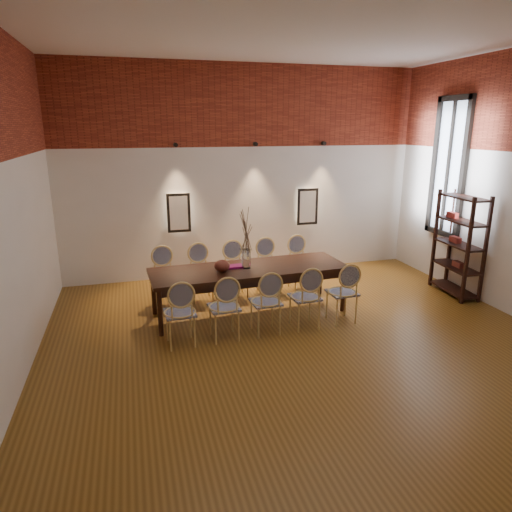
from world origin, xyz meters
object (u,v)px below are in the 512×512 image
object	(u,v)px
chair_near_a	(180,312)
chair_far_d	(269,267)
chair_far_b	(201,274)
vase	(246,259)
chair_near_c	(266,302)
chair_near_e	(342,292)
dining_table	(249,290)
chair_far_c	(236,270)
shelving_rack	(459,244)
chair_near_d	(305,297)
bowl	(222,266)
book	(235,266)
chair_far_e	(301,264)
chair_far_a	(165,278)
chair_near_b	(224,307)

from	to	relation	value
chair_near_a	chair_far_d	distance (m)	2.40
chair_far_b	vase	size ratio (longest dim) A/B	3.13
chair_near_a	chair_near_c	distance (m)	1.22
chair_near_e	chair_far_b	bearing A→B (deg)	139.93
chair_near_e	chair_near_c	bearing A→B (deg)	-180.00
chair_far_d	dining_table	bearing A→B (deg)	51.60
chair_far_c	shelving_rack	world-z (taller)	shelving_rack
chair_near_d	chair_far_c	distance (m)	1.66
chair_far_b	bowl	bearing A→B (deg)	101.30
chair_near_c	chair_far_c	distance (m)	1.54
chair_near_c	book	xyz separation A→B (m)	(-0.25, 0.84, 0.30)
chair_far_c	chair_far_d	distance (m)	0.61
chair_far_c	chair_far_e	size ratio (longest dim) A/B	1.00
dining_table	chair_near_a	distance (m)	1.45
book	shelving_rack	xyz separation A→B (m)	(3.94, -0.20, 0.14)
chair_far_a	chair_far_b	size ratio (longest dim) A/B	1.00
chair_near_a	chair_far_d	bearing A→B (deg)	40.07
shelving_rack	book	bearing A→B (deg)	-179.09
chair_near_d	bowl	world-z (taller)	chair_near_d
chair_far_a	book	world-z (taller)	chair_far_a
chair_near_b	chair_near_e	bearing A→B (deg)	-0.00
dining_table	chair_far_b	distance (m)	0.99
chair_far_d	chair_near_b	bearing A→B (deg)	51.60
chair_near_e	chair_far_a	world-z (taller)	same
dining_table	chair_near_e	size ratio (longest dim) A/B	3.25
chair_near_a	shelving_rack	distance (m)	4.98
chair_near_a	chair_far_b	xyz separation A→B (m)	(0.53, 1.57, 0.00)
chair_near_c	vase	xyz separation A→B (m)	(-0.09, 0.77, 0.43)
chair_near_b	vase	xyz separation A→B (m)	(0.52, 0.80, 0.43)
shelving_rack	chair_near_d	bearing A→B (deg)	-164.96
chair_far_c	bowl	distance (m)	1.01
chair_far_a	chair_far_d	distance (m)	1.83
shelving_rack	chair_far_a	bearing A→B (deg)	174.33
vase	chair_near_b	bearing A→B (deg)	-123.14
chair_near_e	chair_near_b	bearing A→B (deg)	180.00
chair_near_a	chair_far_c	xyz separation A→B (m)	(1.14, 1.60, 0.00)
bowl	shelving_rack	bearing A→B (deg)	-0.79
chair_far_b	book	size ratio (longest dim) A/B	3.62
chair_near_e	chair_far_e	size ratio (longest dim) A/B	1.00
chair_far_c	chair_near_c	bearing A→B (deg)	90.00
chair_far_a	chair_far_c	size ratio (longest dim) A/B	1.00
book	chair_far_a	bearing A→B (deg)	148.77
chair_far_c	chair_far_e	world-z (taller)	same
chair_near_d	chair_near_c	bearing A→B (deg)	180.00
chair_far_a	bowl	xyz separation A→B (m)	(0.82, -0.78, 0.37)
bowl	chair_far_d	bearing A→B (deg)	40.74
chair_far_b	vase	bearing A→B (deg)	126.07
chair_near_a	chair_near_d	distance (m)	1.83
dining_table	chair_far_e	bearing A→B (deg)	32.25
chair_far_b	bowl	size ratio (longest dim) A/B	3.92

